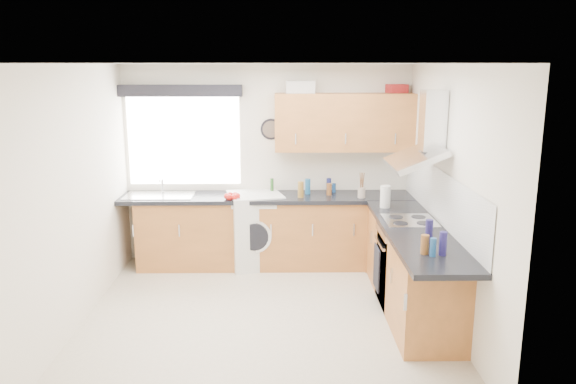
{
  "coord_description": "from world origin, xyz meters",
  "views": [
    {
      "loc": [
        0.16,
        -5.26,
        2.49
      ],
      "look_at": [
        0.25,
        0.85,
        1.1
      ],
      "focal_mm": 35.0,
      "sensor_mm": 36.0,
      "label": 1
    }
  ],
  "objects_px": {
    "oven": "(407,266)",
    "washing_machine": "(256,230)",
    "upper_cabinets": "(344,122)",
    "extractor_hood": "(424,138)"
  },
  "relations": [
    {
      "from": "oven",
      "to": "washing_machine",
      "type": "bearing_deg",
      "value": 143.52
    },
    {
      "from": "extractor_hood",
      "to": "upper_cabinets",
      "type": "relative_size",
      "value": 0.46
    },
    {
      "from": "extractor_hood",
      "to": "upper_cabinets",
      "type": "height_order",
      "value": "upper_cabinets"
    },
    {
      "from": "extractor_hood",
      "to": "washing_machine",
      "type": "bearing_deg",
      "value": 145.12
    },
    {
      "from": "oven",
      "to": "washing_machine",
      "type": "xyz_separation_m",
      "value": [
        -1.65,
        1.22,
        0.04
      ]
    },
    {
      "from": "oven",
      "to": "upper_cabinets",
      "type": "distance_m",
      "value": 1.99
    },
    {
      "from": "oven",
      "to": "upper_cabinets",
      "type": "bearing_deg",
      "value": 112.54
    },
    {
      "from": "upper_cabinets",
      "to": "washing_machine",
      "type": "relative_size",
      "value": 1.83
    },
    {
      "from": "washing_machine",
      "to": "upper_cabinets",
      "type": "bearing_deg",
      "value": -9.31
    },
    {
      "from": "extractor_hood",
      "to": "washing_machine",
      "type": "relative_size",
      "value": 0.84
    }
  ]
}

